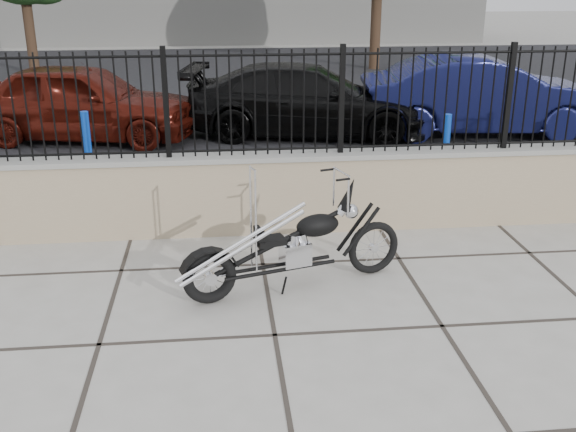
# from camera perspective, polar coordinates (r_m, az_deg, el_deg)

# --- Properties ---
(ground_plane) EXTENTS (90.00, 90.00, 0.00)m
(ground_plane) POSITION_cam_1_polar(r_m,az_deg,el_deg) (5.95, -1.12, -10.07)
(ground_plane) COLOR #99968E
(ground_plane) RESTS_ON ground
(parking_lot) EXTENTS (30.00, 30.00, 0.00)m
(parking_lot) POSITION_cam_1_polar(r_m,az_deg,el_deg) (17.88, -4.65, 10.50)
(parking_lot) COLOR black
(parking_lot) RESTS_ON ground
(retaining_wall) EXTENTS (14.00, 0.36, 0.96)m
(retaining_wall) POSITION_cam_1_polar(r_m,az_deg,el_deg) (8.04, -2.69, 1.92)
(retaining_wall) COLOR gray
(retaining_wall) RESTS_ON ground_plane
(iron_fence) EXTENTS (14.00, 0.08, 1.20)m
(iron_fence) POSITION_cam_1_polar(r_m,az_deg,el_deg) (7.77, -2.82, 9.51)
(iron_fence) COLOR black
(iron_fence) RESTS_ON retaining_wall
(chopper_motorcycle) EXTENTS (2.21, 0.98, 1.31)m
(chopper_motorcycle) POSITION_cam_1_polar(r_m,az_deg,el_deg) (6.50, 0.28, -0.91)
(chopper_motorcycle) COLOR black
(chopper_motorcycle) RESTS_ON ground_plane
(car_red) EXTENTS (4.44, 2.50, 1.43)m
(car_red) POSITION_cam_1_polar(r_m,az_deg,el_deg) (13.03, -17.04, 9.24)
(car_red) COLOR #48110A
(car_red) RESTS_ON parking_lot
(car_black) EXTENTS (4.84, 2.62, 1.33)m
(car_black) POSITION_cam_1_polar(r_m,az_deg,el_deg) (12.87, 1.66, 9.77)
(car_black) COLOR black
(car_black) RESTS_ON parking_lot
(car_blue) EXTENTS (4.66, 2.02, 1.49)m
(car_blue) POSITION_cam_1_polar(r_m,az_deg,el_deg) (13.39, 16.14, 9.74)
(car_blue) COLOR #11143F
(car_blue) RESTS_ON parking_lot
(bollard_a) EXTENTS (0.16, 0.16, 1.01)m
(bollard_a) POSITION_cam_1_polar(r_m,az_deg,el_deg) (10.64, -16.62, 5.81)
(bollard_a) COLOR #0E36D8
(bollard_a) RESTS_ON ground_plane
(bollard_b) EXTENTS (0.14, 0.14, 0.94)m
(bollard_b) POSITION_cam_1_polar(r_m,az_deg,el_deg) (10.62, 13.22, 5.90)
(bollard_b) COLOR #0E35D6
(bollard_b) RESTS_ON ground_plane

